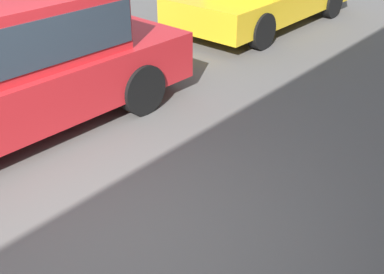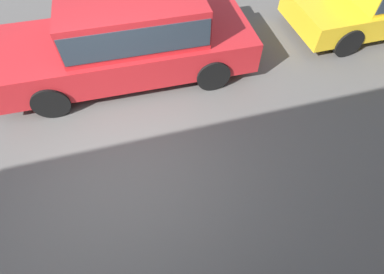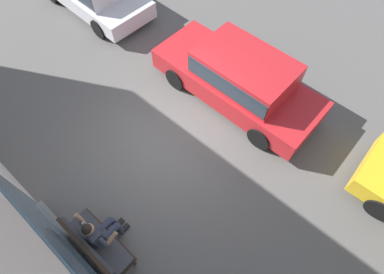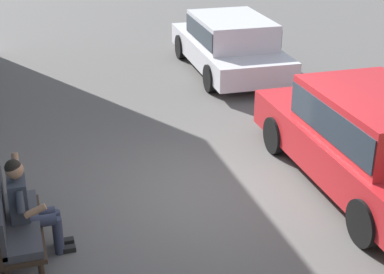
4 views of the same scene
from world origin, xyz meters
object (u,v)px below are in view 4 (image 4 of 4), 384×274
object	(u,v)px
bench	(11,220)
parked_car_mid	(370,138)
person_on_phone	(28,205)
parked_car_far	(230,42)

from	to	relation	value
bench	parked_car_mid	distance (m)	5.23
person_on_phone	parked_car_far	bearing A→B (deg)	-38.24
parked_car_mid	person_on_phone	bearing A→B (deg)	93.32
parked_car_mid	parked_car_far	bearing A→B (deg)	-0.67
bench	person_on_phone	bearing A→B (deg)	-70.26
person_on_phone	parked_car_far	distance (m)	8.18
bench	parked_car_mid	world-z (taller)	parked_car_mid
bench	parked_car_mid	size ratio (longest dim) A/B	0.33
bench	parked_car_far	world-z (taller)	parked_car_far
parked_car_mid	parked_car_far	size ratio (longest dim) A/B	1.06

